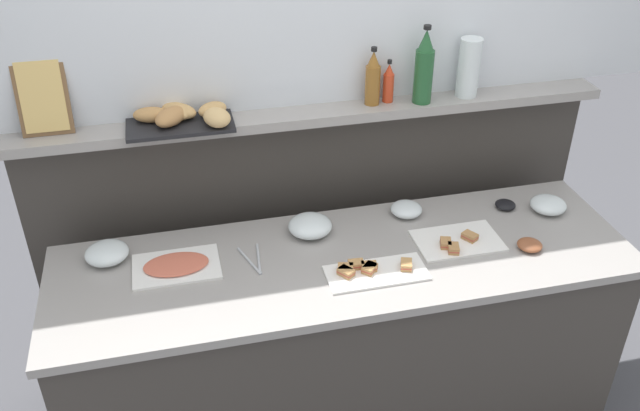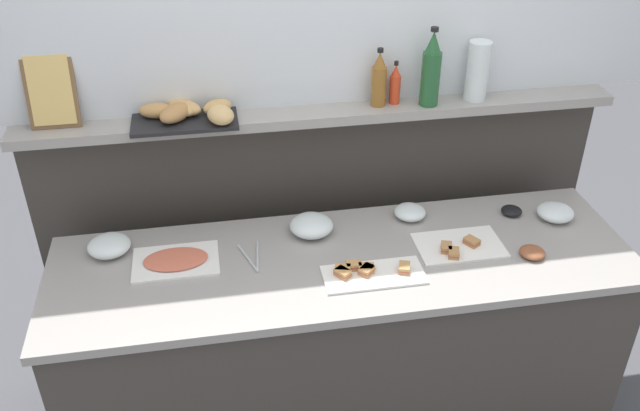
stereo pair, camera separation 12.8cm
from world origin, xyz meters
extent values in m
plane|color=#4C4C51|center=(0.00, 0.60, 0.00)|extent=(12.00, 12.00, 0.00)
cube|color=#3D3833|center=(0.00, 0.00, 0.45)|extent=(2.16, 0.63, 0.90)
cube|color=gray|center=(0.00, 0.00, 0.92)|extent=(2.20, 0.67, 0.03)
cube|color=#3D3833|center=(0.00, 0.52, 0.66)|extent=(2.41, 0.08, 1.31)
cube|color=gray|center=(0.00, 0.47, 1.33)|extent=(2.41, 0.22, 0.04)
cube|color=white|center=(0.08, -0.12, 0.94)|extent=(0.37, 0.16, 0.01)
cube|color=#B7844C|center=(-0.03, -0.11, 0.95)|extent=(0.07, 0.07, 0.01)
cube|color=#B24738|center=(-0.03, -0.11, 0.96)|extent=(0.07, 0.07, 0.01)
cube|color=#B7844C|center=(-0.03, -0.11, 0.97)|extent=(0.07, 0.07, 0.01)
cube|color=#B7844C|center=(0.06, -0.11, 0.95)|extent=(0.07, 0.07, 0.01)
cube|color=#B24738|center=(0.06, -0.11, 0.96)|extent=(0.07, 0.07, 0.01)
cube|color=#B7844C|center=(0.06, -0.11, 0.97)|extent=(0.07, 0.07, 0.01)
cube|color=#B7844C|center=(-0.03, -0.09, 0.95)|extent=(0.06, 0.05, 0.01)
cube|color=#B24738|center=(-0.03, -0.09, 0.96)|extent=(0.06, 0.05, 0.01)
cube|color=#B7844C|center=(-0.03, -0.09, 0.97)|extent=(0.06, 0.05, 0.01)
cube|color=#B7844C|center=(0.20, -0.12, 0.95)|extent=(0.06, 0.07, 0.01)
cube|color=#B24738|center=(0.20, -0.12, 0.96)|extent=(0.06, 0.07, 0.01)
cube|color=#B7844C|center=(0.20, -0.12, 0.97)|extent=(0.06, 0.07, 0.01)
cube|color=#B7844C|center=(0.06, -0.10, 0.95)|extent=(0.06, 0.05, 0.01)
cube|color=#B24738|center=(0.06, -0.10, 0.96)|extent=(0.06, 0.05, 0.01)
cube|color=#B7844C|center=(0.06, -0.10, 0.97)|extent=(0.06, 0.05, 0.01)
cube|color=#B7844C|center=(0.02, -0.08, 0.95)|extent=(0.06, 0.04, 0.01)
cube|color=#B24738|center=(0.02, -0.08, 0.96)|extent=(0.06, 0.04, 0.01)
cube|color=#B7844C|center=(0.02, -0.08, 0.97)|extent=(0.06, 0.04, 0.01)
cube|color=white|center=(0.45, 0.00, 0.94)|extent=(0.33, 0.21, 0.01)
cube|color=#AD7A47|center=(0.40, -0.07, 0.95)|extent=(0.05, 0.07, 0.01)
cube|color=#B24738|center=(0.40, -0.07, 0.96)|extent=(0.05, 0.07, 0.01)
cube|color=#AD7A47|center=(0.40, -0.07, 0.97)|extent=(0.05, 0.07, 0.01)
cube|color=#AD7A47|center=(0.50, -0.01, 0.95)|extent=(0.06, 0.07, 0.01)
cube|color=#B24738|center=(0.50, -0.01, 0.96)|extent=(0.06, 0.07, 0.01)
cube|color=#AD7A47|center=(0.50, -0.01, 0.97)|extent=(0.06, 0.07, 0.01)
cube|color=#AD7A47|center=(0.39, -0.03, 0.95)|extent=(0.06, 0.07, 0.01)
cube|color=#B24738|center=(0.39, -0.03, 0.96)|extent=(0.06, 0.07, 0.01)
cube|color=#AD7A47|center=(0.39, -0.03, 0.97)|extent=(0.06, 0.07, 0.01)
cube|color=white|center=(-0.62, 0.09, 0.94)|extent=(0.32, 0.21, 0.01)
ellipsoid|color=#D1664C|center=(-0.62, 0.09, 0.95)|extent=(0.24, 0.15, 0.01)
ellipsoid|color=silver|center=(-0.87, 0.19, 0.97)|extent=(0.16, 0.16, 0.06)
ellipsoid|color=#E5CC66|center=(-0.87, 0.19, 0.96)|extent=(0.13, 0.13, 0.04)
ellipsoid|color=silver|center=(0.91, 0.12, 0.96)|extent=(0.15, 0.15, 0.06)
ellipsoid|color=#E5CC66|center=(0.91, 0.12, 0.95)|extent=(0.12, 0.12, 0.04)
ellipsoid|color=silver|center=(-0.09, 0.19, 0.97)|extent=(0.17, 0.17, 0.07)
ellipsoid|color=#599959|center=(-0.09, 0.19, 0.96)|extent=(0.14, 0.14, 0.04)
ellipsoid|color=silver|center=(0.32, 0.23, 0.96)|extent=(0.13, 0.13, 0.05)
ellipsoid|color=white|center=(0.32, 0.23, 0.95)|extent=(0.10, 0.10, 0.03)
ellipsoid|color=brown|center=(0.70, -0.11, 0.95)|extent=(0.10, 0.10, 0.03)
ellipsoid|color=black|center=(0.74, 0.18, 0.95)|extent=(0.09, 0.09, 0.03)
cylinder|color=#B7BABF|center=(-0.36, 0.06, 0.94)|extent=(0.07, 0.17, 0.01)
cylinder|color=#B7BABF|center=(-0.32, 0.07, 0.94)|extent=(0.03, 0.18, 0.01)
sphere|color=#B7BABF|center=(-0.33, -0.02, 0.94)|extent=(0.01, 0.01, 0.01)
cylinder|color=#23562D|center=(0.42, 0.41, 1.46)|extent=(0.08, 0.08, 0.22)
cone|color=#23562D|center=(0.42, 0.41, 1.61)|extent=(0.06, 0.06, 0.08)
cylinder|color=black|center=(0.42, 0.41, 1.66)|extent=(0.03, 0.03, 0.02)
cylinder|color=red|center=(0.29, 0.45, 1.41)|extent=(0.04, 0.04, 0.12)
cone|color=red|center=(0.29, 0.45, 1.49)|extent=(0.04, 0.04, 0.04)
cylinder|color=black|center=(0.29, 0.45, 1.52)|extent=(0.02, 0.02, 0.02)
cylinder|color=#8E5B23|center=(0.22, 0.44, 1.43)|extent=(0.06, 0.06, 0.16)
cone|color=#8E5B23|center=(0.22, 0.44, 1.54)|extent=(0.05, 0.05, 0.06)
cylinder|color=black|center=(0.22, 0.44, 1.58)|extent=(0.02, 0.02, 0.02)
cube|color=black|center=(-0.54, 0.44, 1.36)|extent=(0.40, 0.26, 0.02)
ellipsoid|color=#AD7A47|center=(-0.58, 0.40, 1.40)|extent=(0.16, 0.18, 0.06)
ellipsoid|color=tan|center=(-0.54, 0.46, 1.39)|extent=(0.17, 0.16, 0.06)
ellipsoid|color=tan|center=(-0.42, 0.44, 1.39)|extent=(0.14, 0.12, 0.06)
ellipsoid|color=tan|center=(-0.41, 0.35, 1.40)|extent=(0.13, 0.15, 0.07)
ellipsoid|color=tan|center=(-0.54, 0.46, 1.39)|extent=(0.12, 0.15, 0.05)
ellipsoid|color=#B7844C|center=(-0.65, 0.44, 1.39)|extent=(0.15, 0.10, 0.06)
cube|color=brown|center=(-1.02, 0.48, 1.49)|extent=(0.18, 0.07, 0.28)
cube|color=#E0B766|center=(-1.02, 0.47, 1.49)|extent=(0.15, 0.06, 0.25)
cylinder|color=silver|center=(0.63, 0.44, 1.47)|extent=(0.09, 0.09, 0.24)
camera|label=1|loc=(-0.57, -1.99, 2.47)|focal=38.30mm
camera|label=2|loc=(-0.45, -2.01, 2.47)|focal=38.30mm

